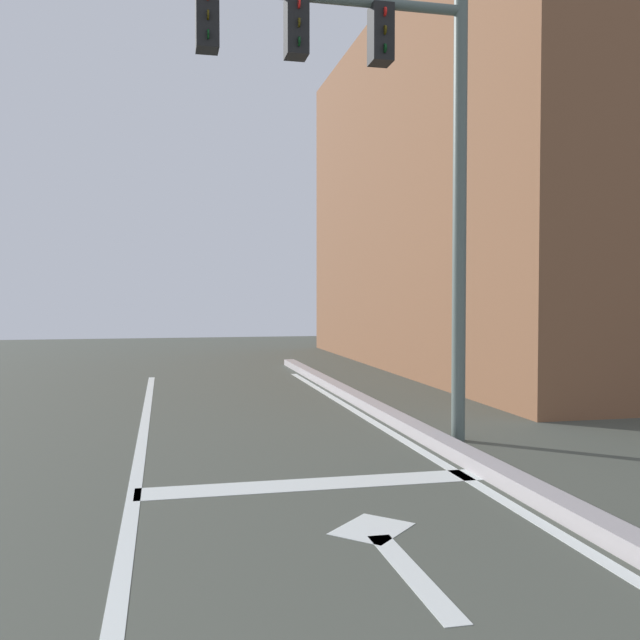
% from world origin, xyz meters
% --- Properties ---
extents(lane_line_center, '(0.12, 20.00, 0.01)m').
position_xyz_m(lane_line_center, '(-0.06, 6.00, 0.00)').
color(lane_line_center, silver).
rests_on(lane_line_center, ground).
extents(lane_line_curbside, '(0.12, 20.00, 0.01)m').
position_xyz_m(lane_line_curbside, '(2.95, 6.00, 0.00)').
color(lane_line_curbside, silver).
rests_on(lane_line_curbside, ground).
extents(stop_bar, '(3.16, 0.40, 0.01)m').
position_xyz_m(stop_bar, '(1.52, 7.17, 0.00)').
color(stop_bar, silver).
rests_on(stop_bar, ground).
extents(lane_arrow_stem, '(0.16, 1.40, 0.01)m').
position_xyz_m(lane_arrow_stem, '(1.68, 5.04, 0.00)').
color(lane_arrow_stem, silver).
rests_on(lane_arrow_stem, ground).
extents(lane_arrow_head, '(0.71, 0.71, 0.01)m').
position_xyz_m(lane_arrow_head, '(1.68, 5.89, 0.00)').
color(lane_arrow_head, silver).
rests_on(lane_arrow_head, ground).
extents(curb_strip, '(0.24, 24.00, 0.14)m').
position_xyz_m(curb_strip, '(3.20, 6.00, 0.07)').
color(curb_strip, '#A09999').
rests_on(curb_strip, ground).
extents(traffic_signal_mast, '(3.94, 0.34, 5.32)m').
position_xyz_m(traffic_signal_mast, '(2.46, 8.67, 3.86)').
color(traffic_signal_mast, '#51605A').
rests_on(traffic_signal_mast, ground).
extents(building_block, '(11.29, 14.00, 8.34)m').
position_xyz_m(building_block, '(10.75, 16.54, 4.17)').
color(building_block, brown).
rests_on(building_block, ground).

